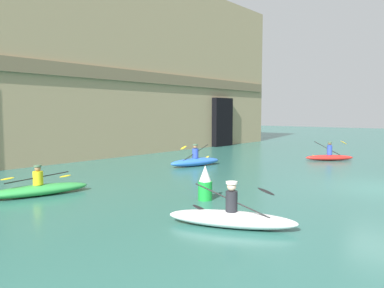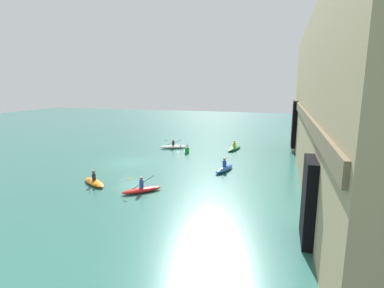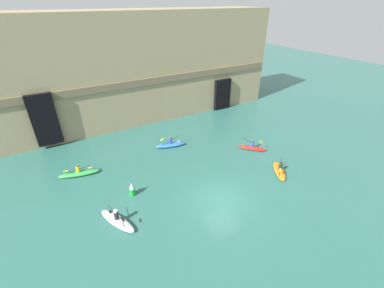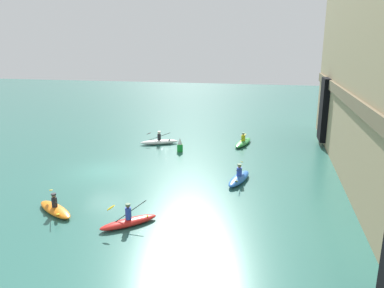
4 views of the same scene
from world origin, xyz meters
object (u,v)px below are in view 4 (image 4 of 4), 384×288
at_px(kayak_red, 129,221).
at_px(kayak_white, 159,142).
at_px(marker_buoy, 180,145).
at_px(kayak_orange, 55,209).
at_px(kayak_blue, 239,178).
at_px(kayak_green, 243,142).

bearing_deg(kayak_red, kayak_white, -121.57).
relative_size(kayak_white, kayak_red, 1.29).
bearing_deg(marker_buoy, kayak_white, -128.61).
height_order(kayak_orange, kayak_white, kayak_white).
relative_size(kayak_orange, kayak_white, 0.87).
height_order(kayak_white, kayak_blue, kayak_blue).
xyz_separation_m(kayak_orange, kayak_blue, (-6.57, 9.03, 0.06)).
distance_m(kayak_orange, kayak_blue, 11.16).
bearing_deg(kayak_blue, kayak_white, -121.04).
bearing_deg(marker_buoy, kayak_orange, -16.18).
bearing_deg(kayak_green, marker_buoy, 136.96).
height_order(kayak_orange, kayak_blue, kayak_blue).
xyz_separation_m(kayak_orange, marker_buoy, (-12.49, 3.62, 0.34)).
height_order(kayak_orange, kayak_green, kayak_green).
bearing_deg(kayak_green, kayak_orange, 164.69).
xyz_separation_m(kayak_white, kayak_blue, (7.79, 7.75, 0.02)).
bearing_deg(kayak_white, marker_buoy, -62.70).
relative_size(kayak_orange, kayak_green, 0.82).
bearing_deg(kayak_green, kayak_white, 114.02).
bearing_deg(kayak_red, marker_buoy, -130.04).
bearing_deg(kayak_white, kayak_green, -13.09).
relative_size(kayak_blue, marker_buoy, 2.80).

